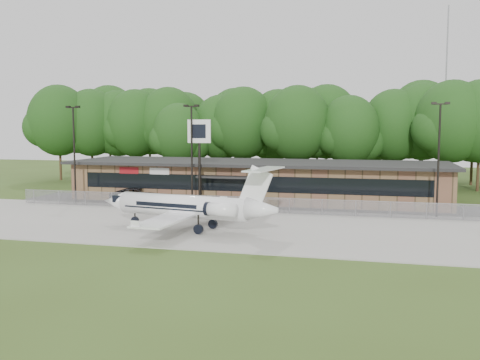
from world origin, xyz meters
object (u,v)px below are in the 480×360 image
(terminal, at_px, (257,180))
(pole_sign, at_px, (199,141))
(suv, at_px, (138,196))
(business_jet, at_px, (190,207))

(terminal, bearing_deg, pole_sign, -121.07)
(terminal, relative_size, suv, 7.02)
(terminal, xyz_separation_m, pole_sign, (-4.30, -7.14, 4.53))
(business_jet, xyz_separation_m, pole_sign, (-3.05, 11.50, 4.85))
(terminal, height_order, suv, terminal)
(pole_sign, bearing_deg, suv, 162.21)
(business_jet, xyz_separation_m, suv, (-10.38, 12.97, -1.05))
(terminal, bearing_deg, suv, -153.97)
(suv, relative_size, pole_sign, 0.67)
(business_jet, relative_size, pole_sign, 1.76)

